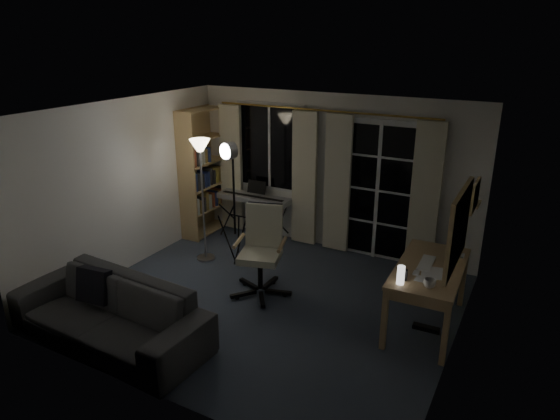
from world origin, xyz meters
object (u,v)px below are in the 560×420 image
Objects in this scene: keyboard_piano at (254,199)px; mug at (430,282)px; office_chair at (262,242)px; bookshelf at (202,175)px; monitor at (459,233)px; sofa at (107,304)px; studio_light at (230,165)px; desk at (429,274)px; torchiere_lamp at (201,164)px.

mug is at bearing -29.98° from keyboard_piano.
bookshelf is at bearing 129.21° from office_chair.
mug is (-0.10, -0.95, -0.22)m from monitor.
monitor reaches higher than sofa.
bookshelf is 0.89× the size of sofa.
keyboard_piano is at bearing 7.34° from bookshelf.
studio_light is at bearing -35.84° from bookshelf.
bookshelf is 1.46× the size of desk.
bookshelf is 4.18m from desk.
mug is at bearing -12.37° from torchiere_lamp.
mug is at bearing -23.07° from bookshelf.
office_chair is at bearing -167.31° from monitor.
desk is at bearing -4.30° from torchiere_lamp.
studio_light is at bearing -80.26° from keyboard_piano.
office_chair is at bearing 66.69° from sofa.
monitor is (3.29, -0.84, 0.36)m from keyboard_piano.
bookshelf is 1.69× the size of keyboard_piano.
office_chair reaches higher than sofa.
office_chair is (1.92, -1.30, -0.31)m from bookshelf.
monitor is at bearing -15.02° from keyboard_piano.
desk is 11.57× the size of mug.
office_chair is (0.84, -0.56, -0.79)m from studio_light.
bookshelf reaches higher than desk.
torchiere_lamp is at bearing -102.96° from keyboard_piano.
studio_light is 2.57m from sofa.
sofa is (-2.98, -1.96, -0.21)m from desk.
mug is (4.11, -1.65, -0.18)m from bookshelf.
office_chair is 2.09m from desk.
sofa is at bearing -88.76° from keyboard_piano.
bookshelf is 0.98m from keyboard_piano.
bookshelf is at bearing 111.21° from sofa.
studio_light is 14.79× the size of mug.
monitor is at bearing -1.96° from office_chair.
torchiere_lamp is 14.74× the size of mug.
torchiere_lamp reaches higher than desk.
desk is at bearing 101.31° from mug.
desk is (2.09, 0.15, -0.02)m from office_chair.
keyboard_piano is at bearing 163.71° from monitor.
torchiere_lamp reaches higher than studio_light.
studio_light is (0.16, -0.88, 0.79)m from keyboard_piano.
monitor is at bearing 64.41° from desk.
monitor reaches higher than desk.
torchiere_lamp is 1.58× the size of office_chair.
desk is (3.09, -1.29, -0.02)m from keyboard_piano.
studio_light is 1.28× the size of desk.
bookshelf is at bearing 158.10° from mug.
sofa is at bearing -132.92° from office_chair.
keyboard_piano reaches higher than sofa.
keyboard_piano is 2.28× the size of monitor.
keyboard_piano is (0.91, 0.14, -0.32)m from bookshelf.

